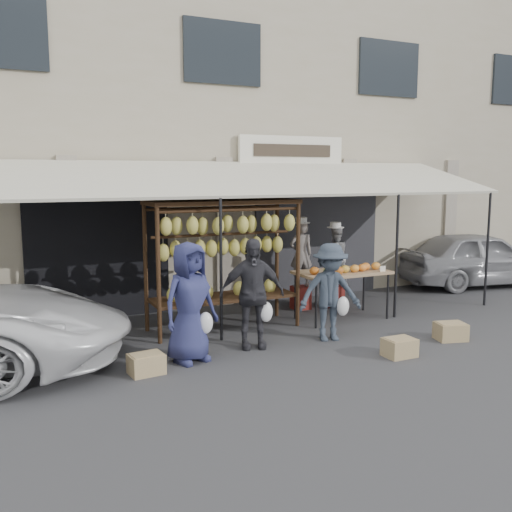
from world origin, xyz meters
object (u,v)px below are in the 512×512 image
at_px(customer_right, 330,292).
at_px(crate_far, 146,364).
at_px(banana_rack, 224,239).
at_px(produce_table, 344,273).
at_px(crate_near_a, 399,347).
at_px(sedan, 479,258).
at_px(customer_left, 189,302).
at_px(crate_near_b, 451,331).
at_px(vendor_left, 301,254).
at_px(vendor_right, 335,256).
at_px(customer_mid, 252,293).

xyz_separation_m(customer_right, crate_far, (-3.08, -0.29, -0.66)).
distance_m(banana_rack, produce_table, 2.36).
height_order(crate_near_a, sedan, sedan).
bearing_deg(produce_table, crate_far, -161.94).
height_order(produce_table, customer_left, customer_left).
distance_m(banana_rack, customer_left, 1.89).
bearing_deg(crate_near_b, banana_rack, 144.76).
bearing_deg(vendor_left, customer_right, 80.69).
bearing_deg(crate_near_b, crate_near_a, -166.20).
xyz_separation_m(banana_rack, vendor_left, (1.94, 0.75, -0.47)).
height_order(banana_rack, crate_near_a, banana_rack).
height_order(vendor_right, sedan, vendor_right).
xyz_separation_m(banana_rack, crate_near_a, (1.77, -2.49, -1.44)).
distance_m(customer_left, crate_near_a, 3.16).
bearing_deg(banana_rack, vendor_right, 12.90).
xyz_separation_m(vendor_right, customer_left, (-3.72, -1.97, -0.18)).
relative_size(vendor_left, vendor_right, 1.08).
bearing_deg(customer_left, crate_far, -177.75).
bearing_deg(sedan, crate_near_a, 134.20).
bearing_deg(customer_left, sedan, -0.80).
distance_m(vendor_right, customer_right, 2.37).
relative_size(banana_rack, produce_table, 1.53).
distance_m(produce_table, crate_near_a, 2.35).
xyz_separation_m(vendor_left, customer_left, (-3.03, -2.12, -0.24)).
bearing_deg(customer_left, vendor_right, 10.65).
xyz_separation_m(banana_rack, sedan, (6.99, 1.02, -0.91)).
xyz_separation_m(vendor_left, sedan, (5.06, 0.27, -0.44)).
xyz_separation_m(banana_rack, customer_mid, (-0.02, -1.15, -0.72)).
bearing_deg(vendor_left, banana_rack, 29.28).
relative_size(customer_left, crate_near_b, 3.72).
relative_size(banana_rack, crate_near_a, 5.77).
distance_m(produce_table, customer_left, 3.49).
bearing_deg(customer_mid, vendor_left, 59.61).
bearing_deg(produce_table, banana_rack, 172.15).
bearing_deg(produce_table, customer_left, -162.25).
bearing_deg(vendor_left, customer_mid, 52.37).
xyz_separation_m(vendor_right, sedan, (4.36, 0.42, -0.38)).
xyz_separation_m(customer_left, crate_far, (-0.71, -0.25, -0.73)).
bearing_deg(vendor_right, sedan, -175.40).
relative_size(vendor_right, crate_near_b, 2.60).
xyz_separation_m(customer_mid, crate_near_b, (3.08, -1.01, -0.71)).
xyz_separation_m(banana_rack, vendor_right, (2.63, 0.60, -0.53)).
relative_size(vendor_left, sedan, 0.33).
bearing_deg(produce_table, customer_mid, -159.37).
xyz_separation_m(vendor_left, customer_right, (-0.65, -2.08, -0.31)).
height_order(banana_rack, customer_left, banana_rack).
distance_m(customer_right, sedan, 6.18).
distance_m(banana_rack, customer_right, 2.01).
distance_m(customer_mid, crate_near_b, 3.32).
height_order(crate_near_a, crate_near_b, crate_near_b).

